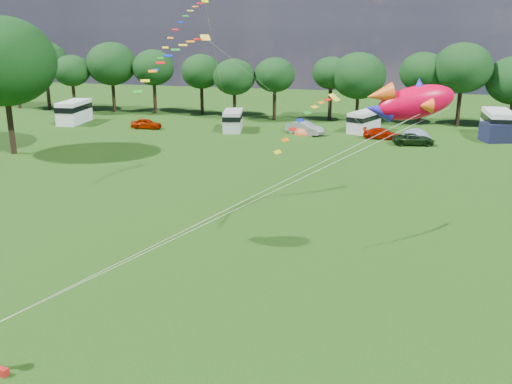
% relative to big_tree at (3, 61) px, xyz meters
% --- Properties ---
extents(ground_plane, '(180.00, 180.00, 0.00)m').
position_rel_big_tree_xyz_m(ground_plane, '(30.00, -28.00, -9.02)').
color(ground_plane, black).
rests_on(ground_plane, ground).
extents(tree_line, '(102.98, 10.98, 10.27)m').
position_rel_big_tree_xyz_m(tree_line, '(35.30, 26.99, -2.67)').
color(tree_line, black).
rests_on(tree_line, ground).
extents(big_tree, '(10.00, 10.00, 13.28)m').
position_rel_big_tree_xyz_m(big_tree, '(0.00, 0.00, 0.00)').
color(big_tree, black).
rests_on(big_tree, ground).
extents(car_a, '(3.85, 1.59, 1.27)m').
position_rel_big_tree_xyz_m(car_a, '(7.05, 15.91, -8.38)').
color(car_a, '#981B00').
rests_on(car_a, ground).
extents(car_b, '(4.56, 3.19, 1.51)m').
position_rel_big_tree_xyz_m(car_b, '(26.53, 17.08, -8.26)').
color(car_b, gray).
rests_on(car_b, ground).
extents(car_c, '(4.07, 1.86, 1.20)m').
position_rel_big_tree_xyz_m(car_c, '(35.38, 16.56, -8.42)').
color(car_c, '#9E1200').
rests_on(car_c, ground).
extents(car_d, '(4.75, 2.78, 1.22)m').
position_rel_big_tree_xyz_m(car_d, '(38.79, 14.04, -8.41)').
color(car_d, black).
rests_on(car_d, ground).
extents(campervan_a, '(3.05, 6.04, 2.85)m').
position_rel_big_tree_xyz_m(campervan_a, '(-3.75, 17.55, -7.48)').
color(campervan_a, white).
rests_on(campervan_a, ground).
extents(campervan_b, '(3.02, 5.25, 2.42)m').
position_rel_big_tree_xyz_m(campervan_b, '(17.72, 17.45, -7.72)').
color(campervan_b, silver).
rests_on(campervan_b, ground).
extents(campervan_c, '(3.87, 5.40, 2.44)m').
position_rel_big_tree_xyz_m(campervan_c, '(33.11, 20.42, -7.71)').
color(campervan_c, silver).
rests_on(campervan_c, ground).
extents(campervan_d, '(3.04, 6.47, 3.10)m').
position_rel_big_tree_xyz_m(campervan_d, '(47.96, 20.39, -7.35)').
color(campervan_d, white).
rests_on(campervan_d, ground).
extents(tent_orange, '(2.60, 2.85, 2.04)m').
position_rel_big_tree_xyz_m(tent_orange, '(26.52, 17.15, -9.00)').
color(tent_orange, '#B85423').
rests_on(tent_orange, ground).
extents(tent_greyblue, '(3.57, 3.91, 2.66)m').
position_rel_big_tree_xyz_m(tent_greyblue, '(39.05, 16.50, -9.00)').
color(tent_greyblue, '#4C5966').
rests_on(tent_greyblue, ground).
extents(awning_navy, '(3.99, 3.62, 2.06)m').
position_rel_big_tree_xyz_m(awning_navy, '(47.81, 18.21, -7.99)').
color(awning_navy, '#171937').
rests_on(awning_navy, ground).
extents(kite_bag, '(0.45, 0.34, 0.29)m').
position_rel_big_tree_xyz_m(kite_bag, '(23.39, -32.53, -8.87)').
color(kite_bag, '#A71915').
rests_on(kite_bag, ground).
extents(fish_kite, '(4.33, 2.27, 2.27)m').
position_rel_big_tree_xyz_m(fish_kite, '(37.48, -21.43, 0.18)').
color(fish_kite, red).
rests_on(fish_kite, ground).
extents(streamer_kite_a, '(3.31, 5.49, 5.74)m').
position_rel_big_tree_xyz_m(streamer_kite_a, '(19.05, -1.19, 3.53)').
color(streamer_kite_a, '#DED700').
rests_on(streamer_kite_a, ground).
extents(streamer_kite_b, '(4.40, 4.72, 3.84)m').
position_rel_big_tree_xyz_m(streamer_kite_b, '(21.53, -9.18, 1.45)').
color(streamer_kite_b, yellow).
rests_on(streamer_kite_b, ground).
extents(streamer_kite_c, '(3.11, 5.04, 2.83)m').
position_rel_big_tree_xyz_m(streamer_kite_c, '(32.22, -15.50, -1.44)').
color(streamer_kite_c, yellow).
rests_on(streamer_kite_c, ground).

